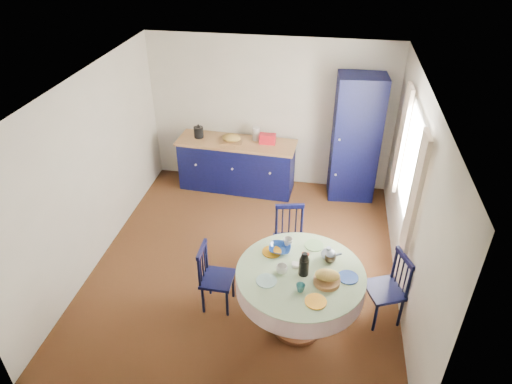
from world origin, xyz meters
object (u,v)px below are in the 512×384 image
mug_a (282,269)px  cobalt_bowl (280,249)px  pantry_cabinet (356,139)px  mug_d (288,242)px  chair_right (388,288)px  mug_b (301,288)px  dining_table (301,281)px  chair_far (290,239)px  mug_c (330,258)px  chair_left (214,277)px  kitchen_counter (237,164)px

mug_a → cobalt_bowl: size_ratio=0.49×
pantry_cabinet → mug_d: size_ratio=18.47×
chair_right → mug_b: 1.22m
dining_table → cobalt_bowl: size_ratio=5.60×
chair_far → mug_c: mug_c is taller
dining_table → chair_far: dining_table is taller
chair_far → chair_left: bearing=-146.7°
pantry_cabinet → chair_right: 2.76m
kitchen_counter → chair_right: bearing=-45.2°
pantry_cabinet → chair_right: pantry_cabinet is taller
chair_left → chair_far: 1.16m
mug_c → mug_b: bearing=-119.0°
chair_far → chair_right: bearing=-42.5°
kitchen_counter → cobalt_bowl: 2.82m
dining_table → chair_left: size_ratio=1.61×
dining_table → mug_b: size_ratio=14.67×
pantry_cabinet → dining_table: bearing=-105.7°
mug_d → dining_table: bearing=-65.3°
mug_a → dining_table: bearing=11.1°
chair_left → chair_right: chair_right is taller
kitchen_counter → pantry_cabinet: bearing=6.1°
chair_left → mug_c: (1.32, 0.03, 0.46)m
mug_c → chair_right: bearing=7.9°
chair_far → mug_b: bearing=-92.2°
mug_d → cobalt_bowl: 0.13m
kitchen_counter → mug_c: bearing=-55.9°
chair_left → mug_b: 1.23m
mug_b → cobalt_bowl: 0.66m
kitchen_counter → pantry_cabinet: (1.90, 0.10, 0.58)m
chair_right → mug_b: bearing=-80.9°
chair_far → mug_b: (0.23, -1.30, 0.42)m
dining_table → mug_a: bearing=-168.9°
chair_left → mug_b: (1.04, -0.47, 0.45)m
mug_c → cobalt_bowl: 0.57m
chair_right → chair_left: bearing=-109.0°
kitchen_counter → chair_left: (0.29, -2.71, -0.01)m
chair_right → mug_a: (-1.19, -0.36, 0.43)m
chair_right → cobalt_bowl: size_ratio=3.68×
chair_far → pantry_cabinet: bearing=55.5°
kitchen_counter → chair_left: kitchen_counter is taller
kitchen_counter → mug_d: kitchen_counter is taller
dining_table → mug_d: 0.49m
mug_d → cobalt_bowl: size_ratio=0.45×
chair_right → mug_a: size_ratio=7.54×
kitchen_counter → chair_far: bearing=-56.7°
kitchen_counter → mug_c: 3.15m
cobalt_bowl → mug_c: bearing=-8.8°
pantry_cabinet → chair_right: size_ratio=2.25×
mug_a → mug_c: size_ratio=0.95×
kitchen_counter → dining_table: 3.19m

